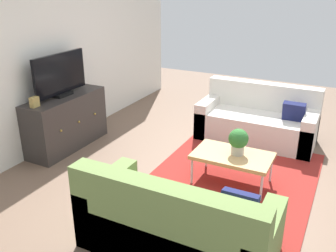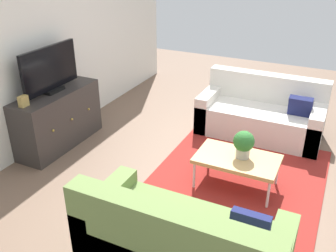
% 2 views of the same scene
% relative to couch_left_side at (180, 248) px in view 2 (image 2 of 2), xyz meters
% --- Properties ---
extents(ground_plane, '(10.00, 10.00, 0.00)m').
position_rel_couch_left_side_xyz_m(ground_plane, '(1.43, 0.10, -0.28)').
color(ground_plane, brown).
extents(wall_back, '(6.40, 0.12, 2.70)m').
position_rel_couch_left_side_xyz_m(wall_back, '(1.43, 2.65, 1.07)').
color(wall_back, silver).
rests_on(wall_back, ground_plane).
extents(area_rug, '(2.50, 1.90, 0.01)m').
position_rel_couch_left_side_xyz_m(area_rug, '(1.43, -0.05, -0.27)').
color(area_rug, maroon).
rests_on(area_rug, ground_plane).
extents(couch_left_side, '(0.81, 1.69, 0.82)m').
position_rel_couch_left_side_xyz_m(couch_left_side, '(0.00, 0.00, 0.00)').
color(couch_left_side, olive).
rests_on(couch_left_side, ground_plane).
extents(couch_right_side, '(0.81, 1.69, 0.82)m').
position_rel_couch_left_side_xyz_m(couch_right_side, '(2.86, 0.00, 0.00)').
color(couch_right_side, silver).
rests_on(couch_right_side, ground_plane).
extents(coffee_table, '(0.55, 0.90, 0.38)m').
position_rel_couch_left_side_xyz_m(coffee_table, '(1.41, -0.06, 0.07)').
color(coffee_table, tan).
rests_on(coffee_table, ground_plane).
extents(potted_plant, '(0.23, 0.23, 0.31)m').
position_rel_couch_left_side_xyz_m(potted_plant, '(1.44, -0.11, 0.27)').
color(potted_plant, '#B7B2A8').
rests_on(potted_plant, coffee_table).
extents(tv_console, '(1.29, 0.47, 0.77)m').
position_rel_couch_left_side_xyz_m(tv_console, '(1.34, 2.37, 0.10)').
color(tv_console, '#332D2B').
rests_on(tv_console, ground_plane).
extents(flat_screen_tv, '(0.94, 0.16, 0.59)m').
position_rel_couch_left_side_xyz_m(flat_screen_tv, '(1.34, 2.39, 0.78)').
color(flat_screen_tv, black).
rests_on(flat_screen_tv, tv_console).
extents(mantel_clock, '(0.11, 0.07, 0.13)m').
position_rel_couch_left_side_xyz_m(mantel_clock, '(0.81, 2.37, 0.55)').
color(mantel_clock, tan).
rests_on(mantel_clock, tv_console).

